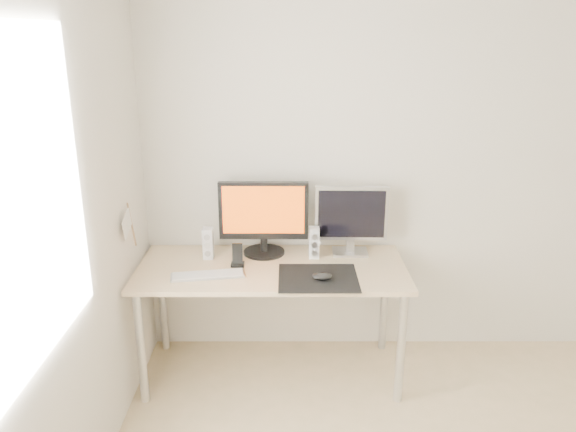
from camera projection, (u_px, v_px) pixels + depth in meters
name	position (u px, v px, depth m)	size (l,w,h in m)	color
wall_back	(420.00, 167.00, 3.54)	(3.50, 3.50, 0.00)	silver
wall_left	(14.00, 287.00, 1.87)	(3.50, 3.50, 0.00)	silver
window_pane	(6.00, 215.00, 1.79)	(1.30, 1.30, 0.00)	white
mousepad	(318.00, 278.00, 3.18)	(0.45, 0.40, 0.00)	black
mouse	(322.00, 276.00, 3.15)	(0.12, 0.07, 0.04)	black
desk	(272.00, 278.00, 3.37)	(1.60, 0.70, 0.73)	#D1B587
main_monitor	(264.00, 215.00, 3.46)	(0.55, 0.26, 0.47)	black
second_monitor	(351.00, 217.00, 3.47)	(0.45, 0.17, 0.43)	silver
speaker_left	(208.00, 243.00, 3.44)	(0.06, 0.08, 0.19)	white
speaker_right	(314.00, 243.00, 3.45)	(0.06, 0.08, 0.19)	white
keyboard	(208.00, 275.00, 3.21)	(0.43, 0.19, 0.02)	#B0B0B3
phone_dock	(238.00, 259.00, 3.34)	(0.08, 0.07, 0.14)	black
pennant	(129.00, 224.00, 3.11)	(0.01, 0.23, 0.29)	#A57F54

